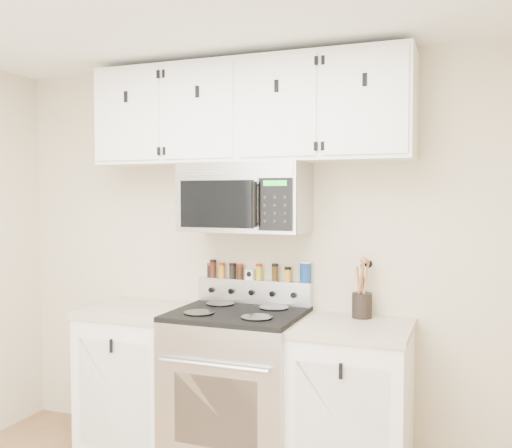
{
  "coord_description": "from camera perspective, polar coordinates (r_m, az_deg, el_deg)",
  "views": [
    {
      "loc": [
        1.29,
        -1.69,
        1.64
      ],
      "look_at": [
        0.11,
        1.45,
        1.47
      ],
      "focal_mm": 40.0,
      "sensor_mm": 36.0,
      "label": 1
    }
  ],
  "objects": [
    {
      "name": "base_cabinet_right",
      "position": [
        3.41,
        9.61,
        -17.42
      ],
      "size": [
        0.64,
        0.62,
        0.92
      ],
      "color": "white",
      "rests_on": "floor"
    },
    {
      "name": "spice_jar_6",
      "position": [
        3.62,
        1.9,
        -4.84
      ],
      "size": [
        0.04,
        0.04,
        0.11
      ],
      "color": "#402B0F",
      "rests_on": "range"
    },
    {
      "name": "upper_cabinets",
      "position": [
        3.55,
        -0.94,
        11.11
      ],
      "size": [
        2.0,
        0.35,
        0.62
      ],
      "color": "white",
      "rests_on": "back_wall"
    },
    {
      "name": "spice_jar_0",
      "position": [
        3.79,
        -4.63,
        -4.6
      ],
      "size": [
        0.04,
        0.04,
        0.1
      ],
      "color": "black",
      "rests_on": "range"
    },
    {
      "name": "spice_jar_7",
      "position": [
        3.6,
        3.19,
        -5.03
      ],
      "size": [
        0.04,
        0.04,
        0.09
      ],
      "color": "orange",
      "rests_on": "range"
    },
    {
      "name": "spice_jar_1",
      "position": [
        3.78,
        -4.33,
        -4.45
      ],
      "size": [
        0.04,
        0.04,
        0.12
      ],
      "color": "#3F1E0F",
      "rests_on": "range"
    },
    {
      "name": "spice_jar_4",
      "position": [
        3.71,
        -1.6,
        -4.76
      ],
      "size": [
        0.04,
        0.04,
        0.1
      ],
      "color": "#391D0D",
      "rests_on": "range"
    },
    {
      "name": "spice_jar_3",
      "position": [
        3.73,
        -2.37,
        -4.69
      ],
      "size": [
        0.05,
        0.05,
        0.1
      ],
      "color": "black",
      "rests_on": "range"
    },
    {
      "name": "microwave",
      "position": [
        3.49,
        -1.07,
        2.69
      ],
      "size": [
        0.76,
        0.44,
        0.42
      ],
      "color": "#9E9EA3",
      "rests_on": "back_wall"
    },
    {
      "name": "spice_jar_5",
      "position": [
        3.66,
        0.3,
        -4.8
      ],
      "size": [
        0.04,
        0.04,
        0.1
      ],
      "color": "gold",
      "rests_on": "range"
    },
    {
      "name": "range",
      "position": [
        3.57,
        -1.85,
        -16.01
      ],
      "size": [
        0.76,
        0.65,
        1.1
      ],
      "color": "#B7B7BA",
      "rests_on": "floor"
    },
    {
      "name": "kitchen_timer",
      "position": [
        3.68,
        -0.58,
        -5.06
      ],
      "size": [
        0.06,
        0.05,
        0.07
      ],
      "primitive_type": "cube",
      "rotation": [
        0.0,
        0.0,
        -0.11
      ],
      "color": "white",
      "rests_on": "range"
    },
    {
      "name": "back_wall",
      "position": [
        3.69,
        0.02,
        -3.21
      ],
      "size": [
        3.5,
        0.01,
        2.5
      ],
      "primitive_type": "cube",
      "color": "beige",
      "rests_on": "floor"
    },
    {
      "name": "base_cabinet_left",
      "position": [
        3.9,
        -11.46,
        -14.81
      ],
      "size": [
        0.64,
        0.62,
        0.92
      ],
      "color": "white",
      "rests_on": "floor"
    },
    {
      "name": "utensil_crock",
      "position": [
        3.44,
        10.55,
        -7.79
      ],
      "size": [
        0.12,
        0.12,
        0.35
      ],
      "color": "black",
      "rests_on": "base_cabinet_right"
    },
    {
      "name": "salt_canister",
      "position": [
        3.56,
        4.96,
        -4.8
      ],
      "size": [
        0.07,
        0.07,
        0.13
      ],
      "color": "navy",
      "rests_on": "range"
    },
    {
      "name": "spice_jar_2",
      "position": [
        3.76,
        -3.43,
        -4.63
      ],
      "size": [
        0.04,
        0.04,
        0.1
      ],
      "color": "orange",
      "rests_on": "range"
    }
  ]
}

